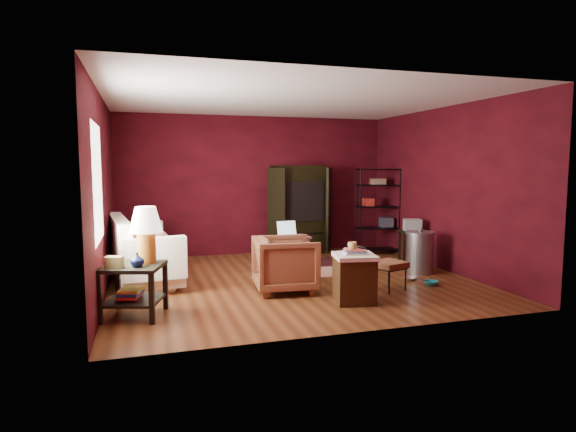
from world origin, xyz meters
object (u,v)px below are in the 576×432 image
side_table (140,251)px  laptop_desk (290,239)px  sofa (143,258)px  tv_armoire (299,208)px  armchair (285,261)px  wire_shelving (378,207)px  hamper (354,277)px

side_table → laptop_desk: 3.28m
side_table → laptop_desk: side_table is taller
sofa → tv_armoire: size_ratio=1.02×
armchair → wire_shelving: (2.66, 2.30, 0.52)m
side_table → tv_armoire: tv_armoire is taller
side_table → wire_shelving: 5.46m
laptop_desk → wire_shelving: 2.31m
tv_armoire → wire_shelving: tv_armoire is taller
armchair → hamper: size_ratio=1.18×
side_table → tv_armoire: bearing=47.3°
armchair → tv_armoire: 3.09m
wire_shelving → hamper: bearing=-112.3°
sofa → wire_shelving: (4.62, 1.08, 0.60)m
side_table → hamper: bearing=-5.3°
sofa → side_table: (-0.03, -1.78, 0.43)m
sofa → armchair: 2.31m
laptop_desk → tv_armoire: 1.50m
hamper → wire_shelving: bearing=57.9°
laptop_desk → wire_shelving: (2.13, 0.77, 0.45)m
sofa → laptop_desk: laptop_desk is taller
tv_armoire → side_table: bearing=-136.6°
armchair → wire_shelving: wire_shelving is taller
side_table → laptop_desk: bearing=39.6°
armchair → laptop_desk: size_ratio=1.07×
laptop_desk → tv_armoire: tv_armoire is taller
armchair → wire_shelving: size_ratio=0.50×
wire_shelving → sofa: bearing=-157.1°
laptop_desk → side_table: bearing=-145.4°
sofa → tv_armoire: tv_armoire is taller
side_table → wire_shelving: bearing=31.6°
sofa → wire_shelving: size_ratio=1.06×
armchair → tv_armoire: tv_armoire is taller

